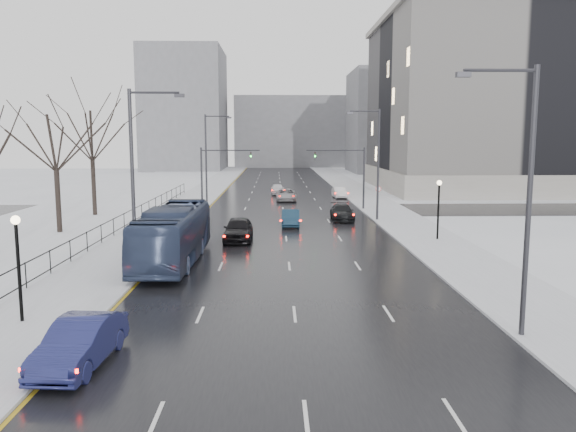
{
  "coord_description": "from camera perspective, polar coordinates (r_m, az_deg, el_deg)",
  "views": [
    {
      "loc": [
        -0.8,
        -9.98,
        7.44
      ],
      "look_at": [
        0.01,
        25.55,
        2.5
      ],
      "focal_mm": 35.0,
      "sensor_mm": 36.0,
      "label": 1
    }
  ],
  "objects": [
    {
      "name": "no_uturn_sign",
      "position": [
        55.14,
        9.16,
        2.47
      ],
      "size": [
        0.6,
        0.06,
        2.7
      ],
      "color": "#2D2D33",
      "rests_on": "sidewalk_right"
    },
    {
      "name": "cross_road",
      "position": [
        58.46,
        -0.51,
        0.62
      ],
      "size": [
        130.0,
        10.0,
        0.04
      ],
      "primitive_type": "cube",
      "color": "black",
      "rests_on": "ground"
    },
    {
      "name": "sedan_left_near",
      "position": [
        19.98,
        -20.35,
        -11.96
      ],
      "size": [
        2.02,
        4.83,
        1.55
      ],
      "primitive_type": "imported",
      "rotation": [
        0.0,
        0.0,
        -0.08
      ],
      "color": "navy",
      "rests_on": "road"
    },
    {
      "name": "streetlight_r_near",
      "position": [
        21.98,
        22.81,
        2.53
      ],
      "size": [
        2.95,
        0.25,
        10.0
      ],
      "color": "#2D2D33",
      "rests_on": "ground"
    },
    {
      "name": "tree_park_e",
      "position": [
        57.2,
        -19.0,
        0.01
      ],
      "size": [
        9.45,
        9.45,
        13.5
      ],
      "primitive_type": null,
      "color": "black",
      "rests_on": "ground"
    },
    {
      "name": "bldg_far_right",
      "position": [
        128.31,
        11.83,
        9.34
      ],
      "size": [
        24.0,
        20.0,
        22.0
      ],
      "primitive_type": "cube",
      "color": "slate",
      "rests_on": "ground"
    },
    {
      "name": "sedan_right_cross",
      "position": [
        66.82,
        -0.18,
        2.17
      ],
      "size": [
        2.36,
        5.11,
        1.42
      ],
      "primitive_type": "imported",
      "rotation": [
        0.0,
        0.0,
        0.0
      ],
      "color": "#9C9B9F",
      "rests_on": "road"
    },
    {
      "name": "road",
      "position": [
        70.38,
        -0.64,
        1.86
      ],
      "size": [
        16.0,
        150.0,
        0.04
      ],
      "primitive_type": "cube",
      "color": "black",
      "rests_on": "ground"
    },
    {
      "name": "mast_signal_right",
      "position": [
        58.64,
        6.69,
        4.6
      ],
      "size": [
        6.1,
        0.33,
        6.5
      ],
      "color": "#2D2D33",
      "rests_on": "ground"
    },
    {
      "name": "streetlight_l_near",
      "position": [
        30.93,
        -15.12,
        4.26
      ],
      "size": [
        2.95,
        0.25,
        10.0
      ],
      "color": "#2D2D33",
      "rests_on": "ground"
    },
    {
      "name": "sedan_center_far",
      "position": [
        74.31,
        -1.07,
        2.76
      ],
      "size": [
        1.9,
        4.29,
        1.44
      ],
      "primitive_type": "imported",
      "rotation": [
        0.0,
        0.0,
        0.05
      ],
      "color": "silver",
      "rests_on": "road"
    },
    {
      "name": "bus",
      "position": [
        34.23,
        -11.54,
        -1.87
      ],
      "size": [
        2.97,
        12.12,
        3.37
      ],
      "primitive_type": "imported",
      "rotation": [
        0.0,
        0.0,
        -0.01
      ],
      "color": "navy",
      "rests_on": "road"
    },
    {
      "name": "lamppost_r_mid",
      "position": [
        41.93,
        15.06,
        1.48
      ],
      "size": [
        0.36,
        0.36,
        4.28
      ],
      "color": "black",
      "rests_on": "sidewalk_right"
    },
    {
      "name": "sedan_right_far",
      "position": [
        51.27,
        5.52,
        0.38
      ],
      "size": [
        2.06,
        4.9,
        1.41
      ],
      "primitive_type": "imported",
      "rotation": [
        0.0,
        0.0,
        -0.02
      ],
      "color": "black",
      "rests_on": "road"
    },
    {
      "name": "sedan_center_near",
      "position": [
        40.85,
        -5.07,
        -1.34
      ],
      "size": [
        2.05,
        5.03,
        1.71
      ],
      "primitive_type": "imported",
      "rotation": [
        0.0,
        0.0,
        -0.01
      ],
      "color": "black",
      "rests_on": "road"
    },
    {
      "name": "civic_building",
      "position": [
        89.54,
        22.61,
        9.73
      ],
      "size": [
        41.0,
        31.0,
        24.8
      ],
      "color": "gray",
      "rests_on": "ground"
    },
    {
      "name": "mast_signal_left",
      "position": [
        58.44,
        -7.74,
        4.57
      ],
      "size": [
        6.1,
        0.33,
        6.5
      ],
      "color": "#2D2D33",
      "rests_on": "ground"
    },
    {
      "name": "bldg_far_left",
      "position": [
        136.79,
        -10.39,
        10.54
      ],
      "size": [
        18.0,
        22.0,
        28.0
      ],
      "primitive_type": "cube",
      "color": "slate",
      "rests_on": "ground"
    },
    {
      "name": "lamppost_l",
      "position": [
        24.65,
        -25.77,
        -3.4
      ],
      "size": [
        0.36,
        0.36,
        4.28
      ],
      "color": "black",
      "rests_on": "sidewalk_left"
    },
    {
      "name": "sedan_right_near",
      "position": [
        47.53,
        0.28,
        -0.2
      ],
      "size": [
        1.6,
        4.26,
        1.39
      ],
      "primitive_type": "imported",
      "rotation": [
        0.0,
        0.0,
        -0.03
      ],
      "color": "#173147",
      "rests_on": "road"
    },
    {
      "name": "iron_fence",
      "position": [
        42.31,
        -18.05,
        -1.36
      ],
      "size": [
        0.06,
        70.0,
        1.3
      ],
      "color": "black",
      "rests_on": "sidewalk_left"
    },
    {
      "name": "park_strip",
      "position": [
        72.94,
        -16.56,
        1.78
      ],
      "size": [
        14.0,
        150.0,
        0.12
      ],
      "primitive_type": "cube",
      "color": "white",
      "rests_on": "ground"
    },
    {
      "name": "sidewalk_left",
      "position": [
        71.03,
        -9.15,
        1.87
      ],
      "size": [
        5.0,
        150.0,
        0.16
      ],
      "primitive_type": "cube",
      "color": "silver",
      "rests_on": "ground"
    },
    {
      "name": "streetlight_r_mid",
      "position": [
        50.81,
        8.91,
        5.77
      ],
      "size": [
        2.95,
        0.25,
        10.0
      ],
      "color": "#2D2D33",
      "rests_on": "ground"
    },
    {
      "name": "bldg_far_center",
      "position": [
        150.07,
        0.54,
        8.51
      ],
      "size": [
        30.0,
        18.0,
        18.0
      ],
      "primitive_type": "cube",
      "color": "slate",
      "rests_on": "ground"
    },
    {
      "name": "streetlight_l_far",
      "position": [
        62.44,
        -8.12,
        6.17
      ],
      "size": [
        2.95,
        0.25,
        10.0
      ],
      "color": "#2D2D33",
      "rests_on": "ground"
    },
    {
      "name": "tree_park_d",
      "position": [
        47.74,
        -22.15,
        -1.64
      ],
      "size": [
        8.75,
        8.75,
        12.5
      ],
      "primitive_type": null,
      "color": "black",
      "rests_on": "ground"
    },
    {
      "name": "sedan_right_distant",
      "position": [
        70.46,
        5.23,
        2.4
      ],
      "size": [
        1.6,
        4.08,
        1.32
      ],
      "primitive_type": "imported",
      "rotation": [
        0.0,
        0.0,
        0.05
      ],
      "color": "white",
      "rests_on": "road"
    },
    {
      "name": "sidewalk_right",
      "position": [
        71.27,
        7.83,
        1.91
      ],
      "size": [
        5.0,
        150.0,
        0.16
      ],
      "primitive_type": "cube",
      "color": "silver",
      "rests_on": "ground"
    }
  ]
}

